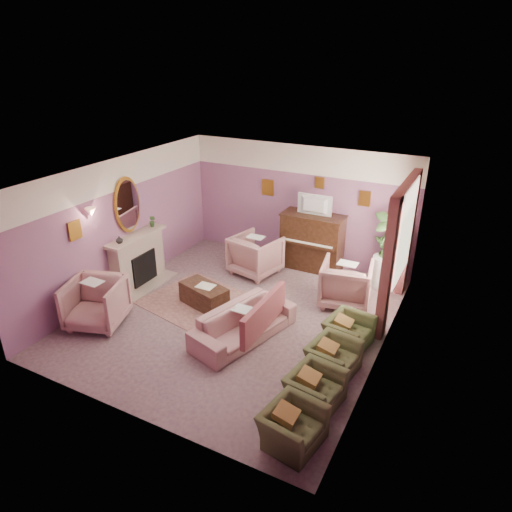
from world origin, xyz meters
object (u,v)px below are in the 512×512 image
at_px(olive_chair_c, 334,353).
at_px(side_table, 384,272).
at_px(olive_chair_b, 315,384).
at_px(piano, 312,242).
at_px(television, 313,204).
at_px(floral_armchair_right, 346,281).
at_px(floral_armchair_front, 95,301).
at_px(floral_armchair_left, 256,253).
at_px(olive_chair_a, 293,421).
at_px(coffee_table, 204,295).
at_px(sofa, 244,318).
at_px(olive_chair_d, 349,328).

height_order(olive_chair_c, side_table, side_table).
bearing_deg(olive_chair_b, piano, 111.76).
distance_m(television, olive_chair_b, 4.70).
bearing_deg(side_table, floral_armchair_right, -115.21).
height_order(floral_armchair_front, side_table, floral_armchair_front).
relative_size(floral_armchair_left, floral_armchair_right, 1.00).
height_order(piano, television, television).
height_order(olive_chair_a, olive_chair_c, same).
xyz_separation_m(television, coffee_table, (-1.28, -2.59, -1.38)).
bearing_deg(olive_chair_c, floral_armchair_left, 136.73).
bearing_deg(floral_armchair_front, olive_chair_c, 9.29).
bearing_deg(olive_chair_c, olive_chair_b, -90.00).
distance_m(olive_chair_a, olive_chair_b, 0.82).
relative_size(sofa, olive_chair_d, 2.53).
bearing_deg(olive_chair_c, piano, 116.33).
bearing_deg(sofa, side_table, 60.39).
height_order(floral_armchair_right, olive_chair_c, floral_armchair_right).
distance_m(coffee_table, floral_armchair_left, 1.82).
relative_size(piano, television, 1.75).
height_order(olive_chair_d, side_table, side_table).
bearing_deg(coffee_table, piano, 64.06).
bearing_deg(floral_armchair_front, olive_chair_b, -1.37).
height_order(piano, floral_armchair_left, piano).
bearing_deg(coffee_table, olive_chair_c, -14.82).
distance_m(floral_armchair_right, olive_chair_a, 3.85).
relative_size(coffee_table, sofa, 0.49).
bearing_deg(side_table, olive_chair_a, -90.40).
bearing_deg(side_table, olive_chair_b, -90.48).
height_order(olive_chair_b, side_table, side_table).
relative_size(coffee_table, olive_chair_c, 1.24).
xyz_separation_m(piano, floral_armchair_left, (-1.04, -0.85, -0.15)).
distance_m(piano, olive_chair_d, 3.12).
bearing_deg(coffee_table, floral_armchair_front, -132.89).
xyz_separation_m(piano, olive_chair_b, (1.70, -4.25, -0.30)).
distance_m(coffee_table, olive_chair_d, 2.98).
xyz_separation_m(olive_chair_b, side_table, (0.03, 4.09, 0.00)).
distance_m(floral_armchair_right, olive_chair_d, 1.45).
distance_m(sofa, side_table, 3.56).
distance_m(olive_chair_b, olive_chair_d, 1.64).
distance_m(piano, television, 0.95).
height_order(television, olive_chair_c, television).
bearing_deg(piano, coffee_table, -115.94).
distance_m(floral_armchair_left, floral_armchair_right, 2.29).
bearing_deg(olive_chair_c, sofa, 174.38).
xyz_separation_m(coffee_table, floral_armchair_front, (-1.40, -1.50, 0.28)).
relative_size(piano, floral_armchair_left, 1.39).
distance_m(sofa, olive_chair_c, 1.74).
relative_size(television, olive_chair_d, 0.99).
xyz_separation_m(coffee_table, olive_chair_c, (2.98, -0.79, 0.12)).
bearing_deg(olive_chair_c, olive_chair_d, 90.00).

